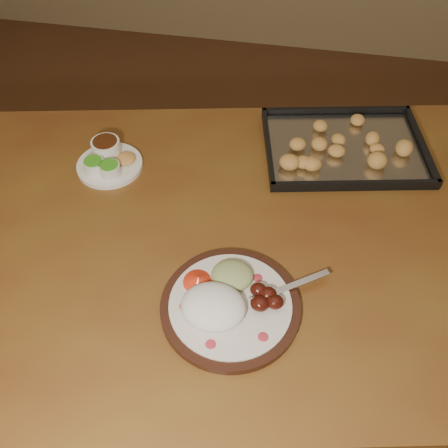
# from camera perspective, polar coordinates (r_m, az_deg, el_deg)

# --- Properties ---
(ground) EXTENTS (4.00, 4.00, 0.00)m
(ground) POSITION_cam_1_polar(r_m,az_deg,el_deg) (1.78, 3.97, -13.69)
(ground) COLOR #58331E
(ground) RESTS_ON ground
(dining_table) EXTENTS (1.65, 1.19, 0.75)m
(dining_table) POSITION_cam_1_polar(r_m,az_deg,el_deg) (1.16, -1.28, -4.15)
(dining_table) COLOR brown
(dining_table) RESTS_ON ground
(dinner_plate) EXTENTS (0.32, 0.27, 0.06)m
(dinner_plate) POSITION_cam_1_polar(r_m,az_deg,el_deg) (0.96, 0.30, -8.96)
(dinner_plate) COLOR black
(dinner_plate) RESTS_ON dining_table
(condiment_saucer) EXTENTS (0.16, 0.16, 0.05)m
(condiment_saucer) POSITION_cam_1_polar(r_m,az_deg,el_deg) (1.25, -13.13, 7.13)
(condiment_saucer) COLOR white
(condiment_saucer) RESTS_ON dining_table
(baking_tray) EXTENTS (0.45, 0.37, 0.04)m
(baking_tray) POSITION_cam_1_polar(r_m,az_deg,el_deg) (1.31, 13.66, 8.67)
(baking_tray) COLOR black
(baking_tray) RESTS_ON dining_table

